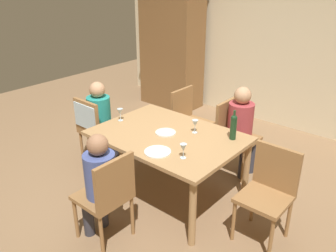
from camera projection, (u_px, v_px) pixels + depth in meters
name	position (u px, v px, depth m)	size (l,w,h in m)	color
ground_plane	(168.00, 192.00, 4.13)	(10.00, 10.00, 0.00)	#846647
rear_room_partition	(283.00, 42.00, 5.50)	(6.40, 0.12, 2.70)	beige
armoire_cabinet	(172.00, 47.00, 6.41)	(1.18, 0.62, 2.18)	brown
dining_table	(168.00, 141.00, 3.85)	(1.58, 1.14, 0.76)	#A87F51
chair_near	(108.00, 193.00, 3.20)	(0.44, 0.44, 0.92)	olive
chair_far_right	(233.00, 132.00, 4.41)	(0.44, 0.44, 0.92)	olive
chair_left_end	(92.00, 123.00, 4.49)	(0.44, 0.46, 0.92)	olive
chair_right_end	(269.00, 188.00, 3.28)	(0.44, 0.44, 0.92)	olive
chair_far_left	(188.00, 117.00, 4.83)	(0.44, 0.44, 0.92)	olive
person_woman_host	(99.00, 179.00, 3.22)	(0.33, 0.29, 1.10)	#33333D
person_man_bearded	(242.00, 125.00, 4.29)	(0.35, 0.31, 1.14)	#33333D
person_man_guest	(101.00, 116.00, 4.57)	(0.30, 0.34, 1.12)	#33333D
wine_bottle_tall_green	(233.00, 126.00, 3.66)	(0.07, 0.07, 0.32)	#19381E
wine_glass_near_left	(183.00, 148.00, 3.30)	(0.07, 0.07, 0.15)	silver
wine_glass_centre	(195.00, 124.00, 3.82)	(0.07, 0.07, 0.15)	silver
wine_glass_near_right	(120.00, 112.00, 4.13)	(0.07, 0.07, 0.15)	silver
dinner_plate_host	(166.00, 133.00, 3.85)	(0.23, 0.23, 0.01)	silver
dinner_plate_guest_left	(158.00, 152.00, 3.44)	(0.27, 0.27, 0.01)	white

